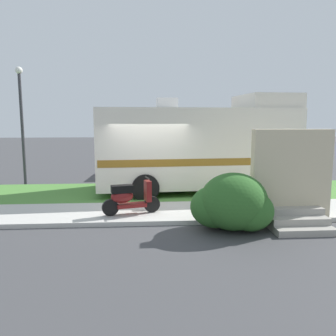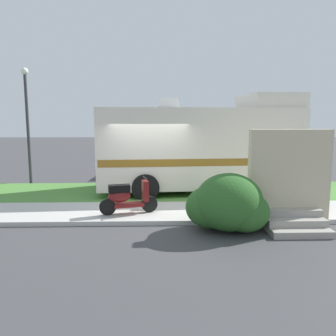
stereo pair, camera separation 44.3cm
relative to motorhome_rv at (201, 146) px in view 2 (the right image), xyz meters
The scene contains 11 objects.
ground_plane 3.03m from the motorhome_rv, 135.88° to the right, with size 80.00×80.00×0.00m, color #424244.
sidewalk 3.83m from the motorhome_rv, 121.49° to the right, with size 24.00×2.00×0.12m.
grass_strip 2.45m from the motorhome_rv, behind, with size 24.00×3.40×0.08m.
motorhome_rv is the anchor object (origin of this frame).
scooter 4.18m from the motorhome_rv, 126.23° to the right, with size 1.55×0.63×0.97m.
bicycle 3.57m from the motorhome_rv, 76.56° to the right, with size 1.72×0.52×0.91m.
pickup_truck_near 4.16m from the motorhome_rv, 94.86° to the left, with size 5.52×2.51×1.75m.
porch_steps 4.46m from the motorhome_rv, 66.90° to the right, with size 2.00×1.26×2.40m.
bush_by_porch 4.56m from the motorhome_rv, 88.70° to the right, with size 1.93×1.45×1.37m.
bottle_green 3.23m from the motorhome_rv, 54.93° to the right, with size 0.07×0.07×0.27m.
street_lamp_post 7.16m from the motorhome_rv, 164.88° to the left, with size 0.28×0.28×4.67m.
Camera 2 is at (0.29, -10.39, 2.65)m, focal length 36.20 mm.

